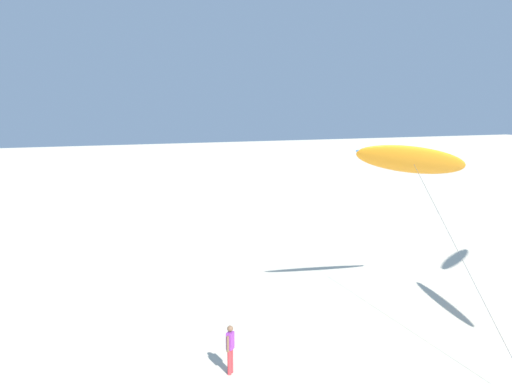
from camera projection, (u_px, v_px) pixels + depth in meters
The scene contains 2 objects.
flying_kite_3 at pixel (413, 160), 25.70m from camera, with size 5.97×10.07×8.04m.
person_mid_field at pixel (230, 347), 20.21m from camera, with size 0.39×0.39×1.75m.
Camera 1 is at (-5.80, 8.47, 9.22)m, focal length 41.01 mm.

